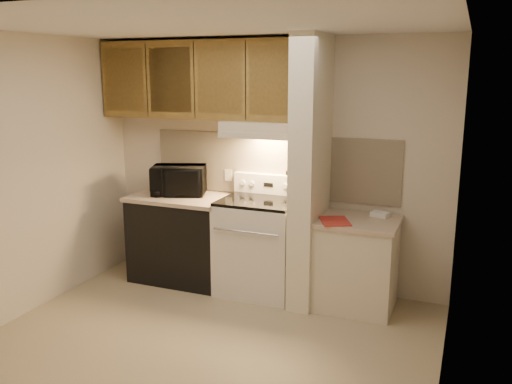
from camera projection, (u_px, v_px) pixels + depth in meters
The scene contains 50 objects.
floor at pixel (207, 343), 4.43m from camera, with size 3.60×3.60×0.00m, color tan.
ceiling at pixel (201, 24), 3.88m from camera, with size 3.60×3.60×0.00m, color white.
wall_back at pixel (272, 164), 5.51m from camera, with size 3.60×0.02×2.50m, color beige.
wall_left at pixel (24, 177), 4.81m from camera, with size 0.02×3.00×2.50m, color beige.
wall_right at pixel (452, 217), 3.50m from camera, with size 0.02×3.00×2.50m, color beige.
backsplash at pixel (272, 165), 5.51m from camera, with size 2.60×0.02×0.63m, color #FFEECB.
range_body at pixel (259, 247), 5.37m from camera, with size 0.76×0.65×0.92m, color silver.
oven_window at pixel (247, 253), 5.08m from camera, with size 0.50×0.01×0.30m, color black.
oven_handle at pixel (245, 232), 5.00m from camera, with size 0.02×0.02×0.65m, color silver.
cooktop at pixel (259, 201), 5.27m from camera, with size 0.74×0.64×0.03m, color black.
range_backguard at pixel (270, 184), 5.50m from camera, with size 0.76×0.08×0.20m, color silver.
range_display at pixel (268, 185), 5.47m from camera, with size 0.10×0.01×0.04m, color black.
range_knob_left_outer at pixel (243, 183), 5.57m from camera, with size 0.05×0.05×0.02m, color silver.
range_knob_left_inner at pixel (252, 183), 5.53m from camera, with size 0.05×0.05×0.02m, color silver.
range_knob_right_inner at pixel (285, 186), 5.40m from camera, with size 0.05×0.05×0.02m, color silver.
range_knob_right_outer at pixel (295, 187), 5.36m from camera, with size 0.05×0.05×0.02m, color silver.
dishwasher_front at pixel (182, 240), 5.71m from camera, with size 1.00×0.63×0.87m, color black.
left_countertop at pixel (181, 198), 5.61m from camera, with size 1.04×0.67×0.04m, color #BEA892.
spoon_rest at pixel (170, 189), 5.88m from camera, with size 0.20×0.06×0.01m, color black.
teal_jar at pixel (169, 192), 5.54m from camera, with size 0.10×0.10×0.11m, color #28615B.
outlet at pixel (228, 175), 5.70m from camera, with size 0.08×0.01×0.12m, color beige.
microwave at pixel (179, 180), 5.64m from camera, with size 0.54×0.37×0.30m, color black.
partition_pillar at pixel (310, 173), 5.01m from camera, with size 0.22×0.70×2.50m, color silver.
pillar_trim at pixel (299, 167), 5.04m from camera, with size 0.01×0.70×0.04m, color olive.
knife_strip at pixel (296, 166), 5.00m from camera, with size 0.02×0.42×0.04m, color black.
knife_blade_a at pixel (289, 179), 4.87m from camera, with size 0.01×0.04×0.16m, color silver.
knife_handle_a at pixel (290, 163), 4.84m from camera, with size 0.02×0.02×0.10m, color black.
knife_blade_b at pixel (292, 179), 4.95m from camera, with size 0.01×0.04×0.18m, color silver.
knife_handle_b at pixel (292, 162), 4.91m from camera, with size 0.02×0.02×0.10m, color black.
knife_blade_c at pixel (294, 178), 5.01m from camera, with size 0.01×0.04×0.20m, color silver.
knife_handle_c at pixel (295, 160), 5.00m from camera, with size 0.02×0.02×0.10m, color black.
knife_blade_d at pixel (297, 175), 5.09m from camera, with size 0.01×0.04×0.16m, color silver.
knife_handle_d at pixel (298, 159), 5.06m from camera, with size 0.02×0.02×0.10m, color black.
knife_blade_e at pixel (300, 174), 5.17m from camera, with size 0.01×0.04×0.18m, color silver.
knife_handle_e at pixel (301, 157), 5.15m from camera, with size 0.02×0.02×0.10m, color black.
oven_mitt at pixel (302, 178), 5.23m from camera, with size 0.03×0.11×0.27m, color gray.
right_cab_base at pixel (356, 266), 5.03m from camera, with size 0.70×0.60×0.81m, color beige.
right_countertop at pixel (358, 222), 4.93m from camera, with size 0.74×0.64×0.04m, color #BEA892.
red_folder at pixel (335, 221), 4.86m from camera, with size 0.24×0.33×0.01m, color #B63028.
white_box at pixel (380, 214), 5.03m from camera, with size 0.16×0.11×0.04m, color white.
range_hood at pixel (264, 129), 5.23m from camera, with size 0.78×0.44×0.15m, color beige.
hood_lip at pixel (256, 136), 5.05m from camera, with size 0.78×0.04×0.06m, color beige.
upper_cabinets at pixel (202, 80), 5.43m from camera, with size 2.18×0.33×0.77m, color olive.
cab_door_a at pixel (124, 80), 5.58m from camera, with size 0.46×0.01×0.63m, color olive.
cab_gap_a at pixel (147, 80), 5.48m from camera, with size 0.01×0.01×0.73m, color black.
cab_door_b at pixel (170, 80), 5.38m from camera, with size 0.46×0.01×0.63m, color olive.
cab_gap_b at pixel (194, 80), 5.28m from camera, with size 0.01×0.01×0.73m, color black.
cab_door_c at pixel (220, 80), 5.18m from camera, with size 0.46×0.01×0.63m, color olive.
cab_gap_c at pixel (246, 81), 5.08m from camera, with size 0.01×0.01×0.73m, color black.
cab_door_d at pixel (273, 81), 4.98m from camera, with size 0.46×0.01×0.63m, color olive.
Camera 1 is at (1.89, -3.61, 2.17)m, focal length 38.00 mm.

